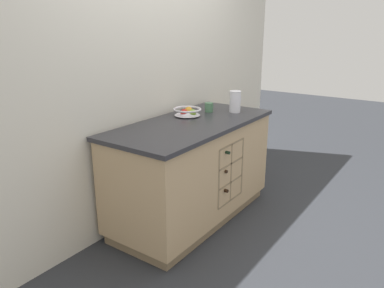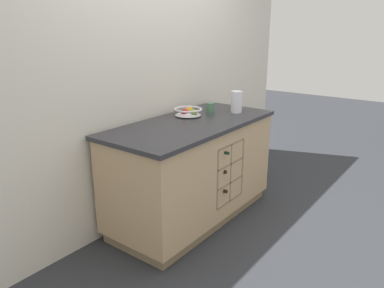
{
  "view_description": "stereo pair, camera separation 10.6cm",
  "coord_description": "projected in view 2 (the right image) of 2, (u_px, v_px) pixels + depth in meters",
  "views": [
    {
      "loc": [
        -2.53,
        -1.78,
        1.68
      ],
      "look_at": [
        0.0,
        0.0,
        0.7
      ],
      "focal_mm": 35.0,
      "sensor_mm": 36.0,
      "label": 1
    },
    {
      "loc": [
        -2.47,
        -1.87,
        1.68
      ],
      "look_at": [
        0.0,
        0.0,
        0.7
      ],
      "focal_mm": 35.0,
      "sensor_mm": 36.0,
      "label": 2
    }
  ],
  "objects": [
    {
      "name": "white_pitcher",
      "position": [
        237.0,
        101.0,
        3.51
      ],
      "size": [
        0.17,
        0.11,
        0.2
      ],
      "color": "white",
      "rests_on": "kitchen_island"
    },
    {
      "name": "ground_plane",
      "position": [
        192.0,
        216.0,
        3.46
      ],
      "size": [
        14.0,
        14.0,
        0.0
      ],
      "primitive_type": "plane",
      "color": "#2D3035"
    },
    {
      "name": "kitchen_island",
      "position": [
        192.0,
        170.0,
        3.32
      ],
      "size": [
        1.65,
        0.76,
        0.9
      ],
      "color": "#8B7354",
      "rests_on": "ground_plane"
    },
    {
      "name": "ceramic_mug",
      "position": [
        211.0,
        107.0,
        3.54
      ],
      "size": [
        0.12,
        0.08,
        0.09
      ],
      "color": "#4C7A56",
      "rests_on": "kitchen_island"
    },
    {
      "name": "fruit_bowl",
      "position": [
        188.0,
        111.0,
        3.38
      ],
      "size": [
        0.26,
        0.26,
        0.09
      ],
      "color": "silver",
      "rests_on": "kitchen_island"
    },
    {
      "name": "back_wall",
      "position": [
        154.0,
        74.0,
        3.32
      ],
      "size": [
        4.4,
        0.06,
        2.55
      ],
      "primitive_type": "cube",
      "color": "silver",
      "rests_on": "ground_plane"
    }
  ]
}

